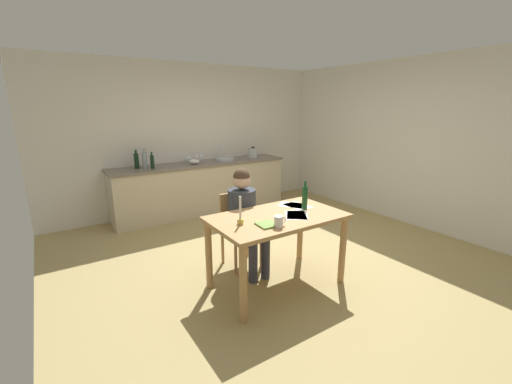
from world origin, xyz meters
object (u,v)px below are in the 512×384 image
bottle_vinegar (145,160)px  wine_glass_near_sink (201,155)px  coffee_mug (279,221)px  stovetop_kettle (253,152)px  candlestick (240,217)px  mixing_bowl (194,162)px  person_seated (245,214)px  bottle_oil (136,161)px  bottle_wine_red (152,162)px  dining_table (277,226)px  book_magazine (267,225)px  wine_glass_by_kettle (196,156)px  wine_bottle_on_table (305,197)px  chair_at_table (239,226)px  sink_unit (225,159)px  wine_glass_back_left (189,156)px  wine_glass_back_right (186,156)px

bottle_vinegar → wine_glass_near_sink: bearing=9.4°
coffee_mug → stovetop_kettle: bearing=61.0°
candlestick → mixing_bowl: bearing=75.6°
person_seated → candlestick: (-0.36, -0.50, 0.18)m
bottle_oil → candlestick: bearing=-85.2°
bottle_wine_red → dining_table: bearing=-79.9°
book_magazine → wine_glass_by_kettle: (0.63, 3.08, 0.21)m
coffee_mug → wine_bottle_on_table: size_ratio=0.41×
candlestick → mixing_bowl: size_ratio=1.52×
mixing_bowl → wine_bottle_on_table: bearing=-87.4°
dining_table → bottle_vinegar: (-0.57, 2.74, 0.37)m
person_seated → stovetop_kettle: (1.58, 2.26, 0.32)m
book_magazine → wine_bottle_on_table: size_ratio=0.59×
bottle_vinegar → person_seated: bearing=-77.8°
bottle_vinegar → mixing_bowl: bearing=-1.9°
dining_table → wine_glass_by_kettle: bearing=82.6°
book_magazine → wine_bottle_on_table: wine_bottle_on_table is taller
dining_table → wine_glass_near_sink: size_ratio=8.88×
wine_bottle_on_table → bottle_oil: (-1.06, 2.82, 0.11)m
candlestick → bottle_vinegar: (-0.13, 2.75, 0.17)m
coffee_mug → book_magazine: 0.12m
candlestick → stovetop_kettle: 3.38m
book_magazine → stovetop_kettle: 3.42m
mixing_bowl → wine_glass_by_kettle: (0.13, 0.20, 0.07)m
chair_at_table → sink_unit: 2.37m
bottle_vinegar → bottle_wine_red: size_ratio=1.20×
wine_bottle_on_table → bottle_vinegar: size_ratio=0.98×
sink_unit → wine_glass_back_left: (-0.63, 0.15, 0.09)m
dining_table → wine_glass_near_sink: bearing=80.8°
stovetop_kettle → wine_glass_by_kettle: bearing=172.3°
wine_bottle_on_table → stovetop_kettle: size_ratio=1.42×
dining_table → bottle_vinegar: 2.82m
person_seated → stovetop_kettle: size_ratio=5.43×
person_seated → book_magazine: 0.70m
wine_bottle_on_table → mixing_bowl: (-0.12, 2.70, 0.02)m
chair_at_table → sink_unit: size_ratio=2.41×
candlestick → mixing_bowl: candlestick is taller
bottle_wine_red → stovetop_kettle: bearing=2.6°
person_seated → wine_bottle_on_table: bearing=-46.4°
stovetop_kettle → wine_glass_back_left: 1.26m
wine_glass_back_left → bottle_vinegar: bearing=-168.0°
mixing_bowl → chair_at_table: bearing=-99.2°
coffee_mug → wine_bottle_on_table: bearing=26.1°
stovetop_kettle → wine_glass_back_right: stovetop_kettle is taller
wine_glass_back_left → stovetop_kettle: bearing=-6.8°
dining_table → coffee_mug: bearing=-124.9°
wine_bottle_on_table → bottle_vinegar: (-0.95, 2.73, 0.12)m
person_seated → sink_unit: bearing=67.1°
book_magazine → bottle_wine_red: 2.86m
bottle_wine_red → bottle_oil: bearing=142.4°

